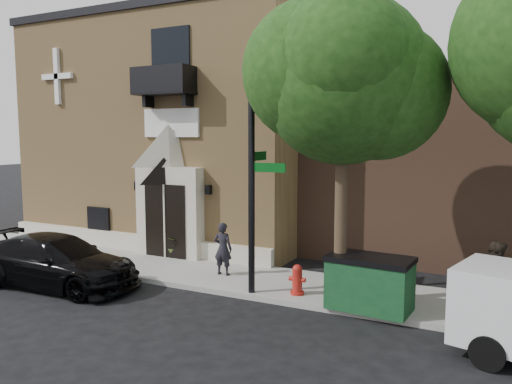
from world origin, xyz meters
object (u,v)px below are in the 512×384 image
dumpster (370,282)px  black_sedan (57,261)px  fire_hydrant (297,280)px  street_sign (252,170)px  pedestrian_far (497,281)px  pedestrian_near (223,249)px

dumpster → black_sedan: bearing=-164.2°
dumpster → fire_hydrant: bearing=176.8°
fire_hydrant → dumpster: 2.08m
street_sign → fire_hydrant: size_ratio=8.10×
street_sign → fire_hydrant: 3.21m
fire_hydrant → pedestrian_far: pedestrian_far is taller
fire_hydrant → pedestrian_near: bearing=164.5°
dumpster → pedestrian_far: pedestrian_far is taller
street_sign → dumpster: bearing=-0.5°
street_sign → dumpster: street_sign is taller
street_sign → pedestrian_near: street_sign is taller
black_sedan → dumpster: 9.03m
street_sign → pedestrian_near: size_ratio=4.07×
dumpster → pedestrian_near: pedestrian_near is taller
black_sedan → fire_hydrant: size_ratio=6.32×
street_sign → fire_hydrant: (1.17, 0.37, -2.96)m
black_sedan → pedestrian_far: 11.93m
fire_hydrant → street_sign: bearing=-162.4°
street_sign → dumpster: 4.19m
dumpster → pedestrian_far: (2.83, 0.63, 0.25)m
dumpster → street_sign: bearing=-173.8°
street_sign → pedestrian_far: bearing=4.6°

